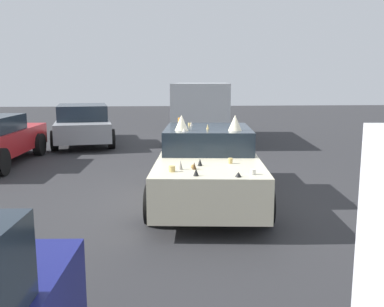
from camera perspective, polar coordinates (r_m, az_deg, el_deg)
The scene contains 4 objects.
ground_plane at distance 8.25m, azimuth 2.09°, elevation -6.14°, with size 60.00×60.00×0.00m, color #2D2D30.
art_car_decorated at distance 8.12m, azimuth 2.12°, elevation -1.36°, with size 4.76×2.36×1.65m.
parked_van_behind_right at distance 16.15m, azimuth 1.30°, elevation 6.07°, with size 5.31×2.65×2.16m.
parked_sedan_row_back_center at distance 15.76m, azimuth -14.41°, elevation 3.89°, with size 4.81×2.59×1.42m.
Camera 1 is at (-7.88, 0.92, 2.27)m, focal length 39.71 mm.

